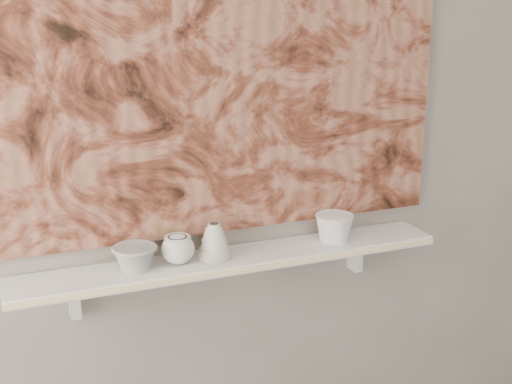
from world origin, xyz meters
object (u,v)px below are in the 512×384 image
painting (221,59)px  bowl_white (334,227)px  bowl_grey (135,257)px  bell_vessel (214,241)px  shelf (232,260)px  cup_cream (178,249)px

painting → bowl_white: (0.37, -0.08, -0.56)m
painting → bowl_grey: (-0.31, -0.08, -0.57)m
painting → bell_vessel: painting is taller
painting → bell_vessel: (-0.06, -0.08, -0.55)m
shelf → bowl_white: 0.37m
bowl_grey → bell_vessel: size_ratio=1.19×
shelf → cup_cream: (-0.18, 0.00, 0.06)m
bowl_grey → bell_vessel: bell_vessel is taller
cup_cream → bell_vessel: size_ratio=0.89×
shelf → bowl_white: size_ratio=10.86×
shelf → cup_cream: 0.19m
shelf → bowl_grey: 0.32m
painting → bell_vessel: size_ratio=13.02×
painting → cup_cream: size_ratio=14.62×
shelf → painting: (0.00, 0.08, 0.62)m
bowl_grey → bowl_white: bowl_white is taller
painting → shelf: bearing=-90.0°
shelf → cup_cream: cup_cream is taller
bowl_white → cup_cream: bearing=180.0°
shelf → bowl_white: (0.37, 0.00, 0.06)m
shelf → bowl_grey: size_ratio=10.25×
bell_vessel → shelf: bearing=0.0°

